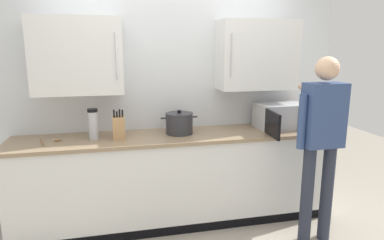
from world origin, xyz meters
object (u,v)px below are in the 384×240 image
Objects in this scene: knife_block at (119,127)px; wooden_spoon at (50,141)px; microwave_oven at (278,116)px; stock_pot at (179,123)px; thermos_flask at (93,124)px; person_figure at (321,135)px.

wooden_spoon is (-0.61, 0.02, -0.10)m from knife_block.
microwave_oven is 1.66m from knife_block.
microwave_oven is at bearing 1.88° from knife_block.
wooden_spoon is (-2.27, -0.03, -0.12)m from microwave_oven.
microwave_oven is 1.93× the size of stock_pot.
microwave_oven is 3.47× the size of wooden_spoon.
thermos_flask is (-0.82, -0.03, 0.04)m from stock_pot.
stock_pot is 0.82m from thermos_flask.
knife_block is 0.17× the size of person_figure.
thermos_flask is at bearing 1.01° from wooden_spoon.
microwave_oven is 1.07m from stock_pot.
knife_block is at bearing -174.61° from stock_pot.
microwave_oven is at bearing 0.83° from thermos_flask.
microwave_oven is at bearing 0.86° from wooden_spoon.
microwave_oven is 0.68m from person_figure.
stock_pot is at bearing 1.68° from wooden_spoon.
thermos_flask is 0.17× the size of person_figure.
thermos_flask reaches higher than wooden_spoon.
knife_block reaches higher than microwave_oven.
stock_pot is (0.59, 0.06, -0.00)m from knife_block.
thermos_flask is (0.38, 0.01, 0.14)m from wooden_spoon.
thermos_flask is (-1.89, -0.03, 0.02)m from microwave_oven.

